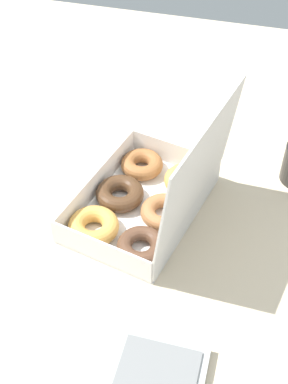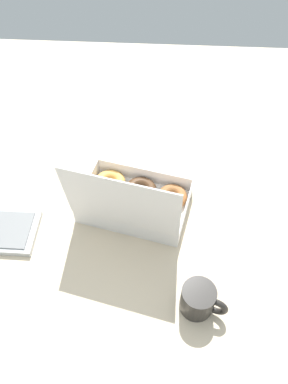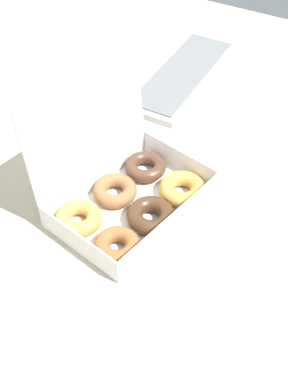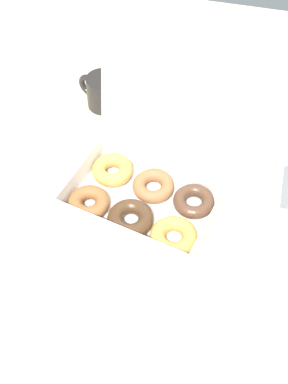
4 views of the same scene
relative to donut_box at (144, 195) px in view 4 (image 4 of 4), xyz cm
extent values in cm
cube|color=beige|center=(4.49, -4.72, -4.46)|extent=(180.00, 180.00, 2.00)
cube|color=white|center=(-0.22, -0.99, -3.26)|extent=(35.25, 27.55, 0.40)
cube|color=white|center=(-15.32, 2.41, -0.23)|extent=(5.04, 20.75, 5.66)
cube|color=white|center=(14.89, -4.39, -0.23)|extent=(5.04, 20.75, 5.66)
cube|color=white|center=(-2.50, -11.12, -0.23)|extent=(29.90, 7.10, 5.66)
cube|color=white|center=(2.07, 9.15, -0.23)|extent=(29.90, 7.10, 5.66)
cube|color=white|center=(2.38, 10.53, 13.11)|extent=(31.22, 9.65, 21.08)
torus|color=#975E32|center=(-11.46, -3.92, -1.49)|extent=(10.18, 10.18, 3.16)
torus|color=#4B301D|center=(-1.53, -5.93, -1.49)|extent=(12.59, 12.59, 3.31)
torus|color=gold|center=(8.37, -8.26, -1.49)|extent=(13.17, 13.17, 3.32)
torus|color=gold|center=(-9.04, 6.45, -1.49)|extent=(13.37, 13.37, 3.23)
torus|color=#9C653C|center=(1.14, 4.04, -1.49)|extent=(11.74, 11.74, 2.98)
torus|color=brown|center=(10.75, 1.94, -1.49)|extent=(11.07, 11.07, 2.86)
cylinder|color=#272522|center=(-17.97, 29.61, 0.83)|extent=(8.52, 8.52, 8.59)
torus|color=#272522|center=(-22.27, 31.16, 0.83)|extent=(6.49, 3.59, 6.34)
cylinder|color=black|center=(-17.97, 29.61, 3.58)|extent=(7.50, 7.50, 0.52)
camera|label=1|loc=(72.55, 19.09, 75.49)|focal=50.00mm
camera|label=2|loc=(-6.98, 66.97, 89.48)|focal=35.00mm
camera|label=3|loc=(-65.68, -39.12, 78.72)|focal=50.00mm
camera|label=4|loc=(17.44, -70.83, 90.28)|focal=50.00mm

